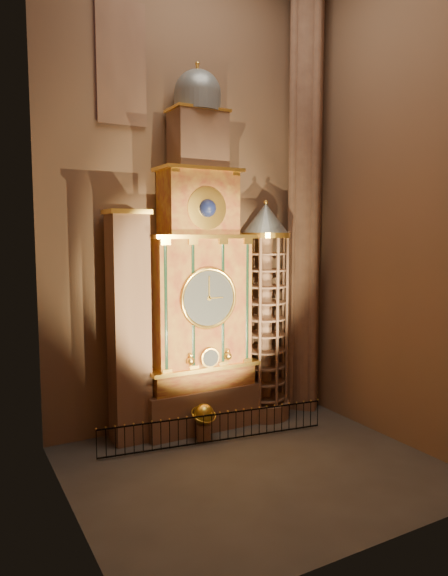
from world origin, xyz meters
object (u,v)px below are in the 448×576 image
astronomical_clock (199,288)px  portrait_tower (129,326)px  celestial_globe (204,418)px  iron_railing (216,428)px  stair_turret (265,313)px

astronomical_clock → portrait_tower: astronomical_clock is taller
astronomical_clock → portrait_tower: (-3.40, 0.02, -1.53)m
celestial_globe → portrait_tower: bearing=151.5°
astronomical_clock → iron_railing: (-0.22, -2.09, -5.99)m
astronomical_clock → iron_railing: 6.35m
astronomical_clock → celestial_globe: astronomical_clock is taller
portrait_tower → stair_turret: bearing=-2.3°
astronomical_clock → iron_railing: bearing=-96.1°
iron_railing → celestial_globe: bearing=119.8°
astronomical_clock → stair_turret: astronomical_clock is taller
portrait_tower → celestial_globe: size_ratio=6.16×
astronomical_clock → stair_turret: size_ratio=1.55×
stair_turret → iron_railing: 6.18m
portrait_tower → stair_turret: 6.91m
portrait_tower → celestial_globe: (2.86, -1.55, -4.16)m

